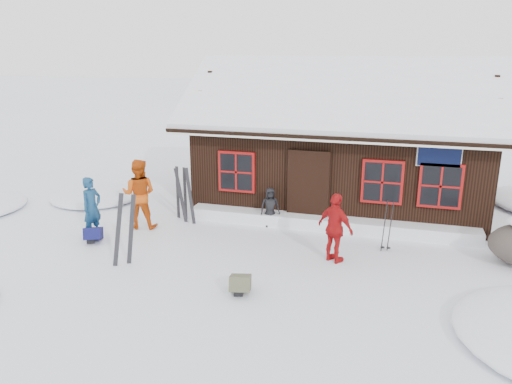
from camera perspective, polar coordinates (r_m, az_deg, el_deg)
ground at (r=11.66m, az=-0.68°, el=-7.31°), size 120.00×120.00×0.00m
mountain_hut at (r=15.60m, az=9.86°, el=4.65°), size 8.90×6.09×4.42m
snow_drift at (r=13.36m, az=8.27°, el=-3.52°), size 7.60×0.60×0.35m
snow_mounds at (r=13.04m, az=8.67°, el=-4.86°), size 20.60×13.20×0.48m
skier_teal at (r=13.13m, az=-18.25°, el=-1.73°), size 0.50×0.64×1.58m
skier_orange_left at (r=13.50m, az=-13.22°, el=-0.21°), size 1.03×0.87×1.86m
skier_orange_right at (r=11.22m, az=9.07°, el=-4.11°), size 1.00×0.82×1.60m
skier_crouched at (r=13.38m, az=1.62°, el=-1.70°), size 0.61×0.52×1.06m
ski_pair_left at (r=11.29m, az=-14.78°, el=-4.29°), size 0.59×0.26×1.70m
ski_pair_mid at (r=13.67m, az=-8.05°, el=-0.50°), size 0.56×0.16×1.60m
ski_pair_right at (r=14.02m, az=-8.52°, el=-0.21°), size 0.34×0.10×1.55m
ski_poles at (r=12.11m, az=14.76°, el=-3.90°), size 0.23×0.11×1.27m
backpack_blue at (r=13.05m, az=-18.07°, el=-4.82°), size 0.59×0.66×0.29m
backpack_olive at (r=9.97m, az=-1.79°, el=-10.71°), size 0.51×0.61×0.29m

